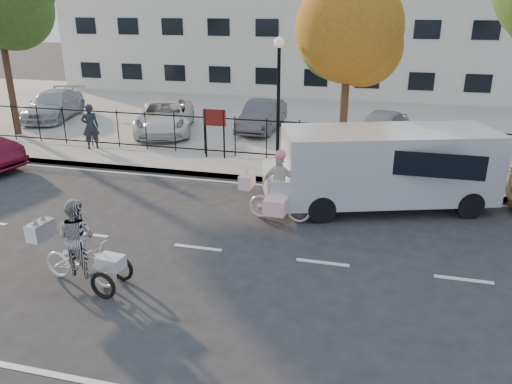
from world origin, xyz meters
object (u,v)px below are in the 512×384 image
(unicorn_bike, at_px, (279,195))
(lot_car_a, at_px, (54,105))
(zebra_trike, at_px, (79,251))
(pedestrian, at_px, (90,126))
(lot_car_d, at_px, (380,128))
(lamppost, at_px, (279,79))
(white_van, at_px, (383,165))
(lot_car_c, at_px, (262,116))
(lot_car_b, at_px, (165,116))

(unicorn_bike, xyz_separation_m, lot_car_a, (-13.30, 9.16, 0.09))
(zebra_trike, xyz_separation_m, pedestrian, (-5.17, 8.88, 0.31))
(zebra_trike, distance_m, lot_car_d, 13.50)
(unicorn_bike, distance_m, lot_car_a, 16.15)
(lot_car_a, distance_m, lot_car_d, 15.79)
(lamppost, relative_size, zebra_trike, 1.98)
(zebra_trike, bearing_deg, white_van, -38.48)
(lamppost, height_order, lot_car_c, lamppost)
(lamppost, bearing_deg, unicorn_bike, -77.67)
(lamppost, height_order, lot_car_d, lamppost)
(zebra_trike, xyz_separation_m, lot_car_b, (-3.50, 12.15, 0.12))
(lot_car_c, relative_size, lot_car_d, 0.99)
(zebra_trike, xyz_separation_m, white_van, (5.96, 5.88, 0.53))
(zebra_trike, bearing_deg, lot_car_b, 22.92)
(lot_car_b, relative_size, lot_car_d, 1.24)
(zebra_trike, relative_size, lot_car_b, 0.44)
(zebra_trike, relative_size, white_van, 0.32)
(lamppost, relative_size, lot_car_c, 1.09)
(lamppost, bearing_deg, pedestrian, 180.00)
(zebra_trike, height_order, lot_car_d, zebra_trike)
(unicorn_bike, bearing_deg, white_van, -53.69)
(lamppost, height_order, zebra_trike, lamppost)
(pedestrian, distance_m, lot_car_a, 6.57)
(pedestrian, relative_size, lot_car_d, 0.44)
(unicorn_bike, height_order, lot_car_a, unicorn_bike)
(lot_car_c, xyz_separation_m, lot_car_d, (5.18, -1.29, 0.03))
(zebra_trike, bearing_deg, lot_car_d, -18.42)
(lot_car_c, bearing_deg, lot_car_d, -11.62)
(lot_car_d, bearing_deg, unicorn_bike, -91.70)
(pedestrian, height_order, lot_car_b, pedestrian)
(lot_car_a, bearing_deg, zebra_trike, -65.66)
(lot_car_b, xyz_separation_m, lot_car_c, (4.09, 1.35, -0.04))
(lot_car_b, bearing_deg, lot_car_c, 0.33)
(lamppost, relative_size, white_van, 0.63)
(lot_car_a, bearing_deg, pedestrian, -55.26)
(lot_car_a, xyz_separation_m, lot_car_c, (10.57, 0.15, -0.02))
(unicorn_bike, relative_size, lot_car_a, 0.42)
(lamppost, relative_size, lot_car_d, 1.07)
(lot_car_b, bearing_deg, zebra_trike, -91.87)
(lot_car_a, bearing_deg, white_van, -37.54)
(lot_car_c, bearing_deg, lot_car_a, -176.83)
(pedestrian, bearing_deg, lamppost, 143.49)
(lot_car_a, relative_size, lot_car_b, 0.93)
(white_van, height_order, lot_car_a, white_van)
(lot_car_d, bearing_deg, lamppost, -121.01)
(lot_car_b, bearing_deg, lot_car_d, -17.54)
(lamppost, xyz_separation_m, lot_car_c, (-1.69, 4.61, -2.31))
(white_van, xyz_separation_m, lot_car_d, (-0.19, 6.33, -0.41))
(white_van, xyz_separation_m, lot_car_c, (-5.37, 7.61, -0.44))
(white_van, xyz_separation_m, pedestrian, (-11.12, 3.00, -0.21))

